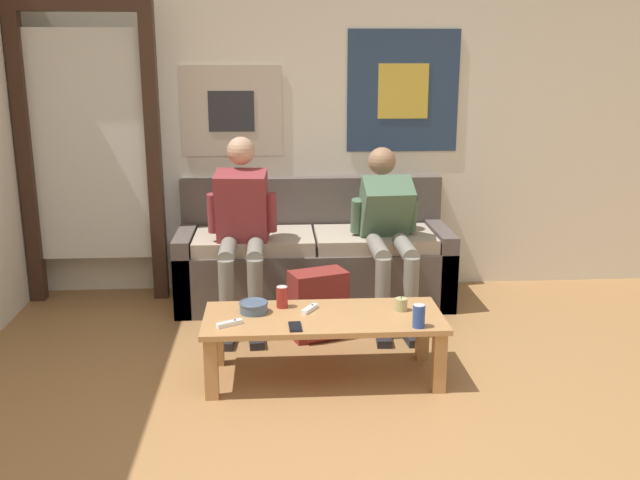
{
  "coord_description": "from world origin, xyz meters",
  "views": [
    {
      "loc": [
        -0.4,
        -2.66,
        1.76
      ],
      "look_at": [
        -0.12,
        1.5,
        0.68
      ],
      "focal_mm": 40.0,
      "sensor_mm": 36.0,
      "label": 1
    }
  ],
  "objects_px": {
    "game_controller_near_left": "(230,324)",
    "cell_phone": "(295,327)",
    "couch": "(314,260)",
    "drink_can_red": "(282,297)",
    "ceramic_bowl": "(254,306)",
    "game_controller_near_right": "(310,309)",
    "pillar_candle": "(401,304)",
    "person_seated_teen": "(388,226)",
    "coffee_table": "(323,325)",
    "person_seated_adult": "(242,225)",
    "backpack": "(319,306)",
    "drink_can_blue": "(419,316)"
  },
  "relations": [
    {
      "from": "coffee_table",
      "to": "game_controller_near_left",
      "type": "bearing_deg",
      "value": -166.67
    },
    {
      "from": "pillar_candle",
      "to": "game_controller_near_right",
      "type": "xyz_separation_m",
      "value": [
        -0.51,
        0.03,
        -0.02
      ]
    },
    {
      "from": "person_seated_teen",
      "to": "game_controller_near_left",
      "type": "bearing_deg",
      "value": -132.78
    },
    {
      "from": "person_seated_teen",
      "to": "game_controller_near_right",
      "type": "relative_size",
      "value": 8.04
    },
    {
      "from": "person_seated_adult",
      "to": "cell_phone",
      "type": "distance_m",
      "value": 1.18
    },
    {
      "from": "person_seated_adult",
      "to": "person_seated_teen",
      "type": "xyz_separation_m",
      "value": [
        0.98,
        0.05,
        -0.04
      ]
    },
    {
      "from": "game_controller_near_left",
      "to": "cell_phone",
      "type": "height_order",
      "value": "game_controller_near_left"
    },
    {
      "from": "person_seated_adult",
      "to": "drink_can_red",
      "type": "bearing_deg",
      "value": -72.07
    },
    {
      "from": "game_controller_near_right",
      "to": "coffee_table",
      "type": "bearing_deg",
      "value": -46.78
    },
    {
      "from": "ceramic_bowl",
      "to": "person_seated_adult",
      "type": "bearing_deg",
      "value": 96.16
    },
    {
      "from": "ceramic_bowl",
      "to": "drink_can_blue",
      "type": "distance_m",
      "value": 0.92
    },
    {
      "from": "drink_can_red",
      "to": "game_controller_near_left",
      "type": "height_order",
      "value": "drink_can_red"
    },
    {
      "from": "ceramic_bowl",
      "to": "couch",
      "type": "bearing_deg",
      "value": 71.95
    },
    {
      "from": "drink_can_blue",
      "to": "drink_can_red",
      "type": "xyz_separation_m",
      "value": [
        -0.71,
        0.35,
        0.0
      ]
    },
    {
      "from": "person_seated_adult",
      "to": "game_controller_near_right",
      "type": "relative_size",
      "value": 8.76
    },
    {
      "from": "coffee_table",
      "to": "cell_phone",
      "type": "distance_m",
      "value": 0.24
    },
    {
      "from": "person_seated_teen",
      "to": "game_controller_near_right",
      "type": "xyz_separation_m",
      "value": [
        -0.58,
        -0.9,
        -0.26
      ]
    },
    {
      "from": "couch",
      "to": "person_seated_adult",
      "type": "distance_m",
      "value": 0.74
    },
    {
      "from": "cell_phone",
      "to": "backpack",
      "type": "bearing_deg",
      "value": 77.17
    },
    {
      "from": "coffee_table",
      "to": "drink_can_red",
      "type": "relative_size",
      "value": 10.66
    },
    {
      "from": "drink_can_blue",
      "to": "ceramic_bowl",
      "type": "bearing_deg",
      "value": 162.48
    },
    {
      "from": "person_seated_adult",
      "to": "drink_can_blue",
      "type": "xyz_separation_m",
      "value": [
        0.97,
        -1.13,
        -0.24
      ]
    },
    {
      "from": "drink_can_blue",
      "to": "game_controller_near_right",
      "type": "bearing_deg",
      "value": 153.23
    },
    {
      "from": "ceramic_bowl",
      "to": "game_controller_near_right",
      "type": "relative_size",
      "value": 1.16
    },
    {
      "from": "drink_can_red",
      "to": "game_controller_near_left",
      "type": "distance_m",
      "value": 0.39
    },
    {
      "from": "backpack",
      "to": "ceramic_bowl",
      "type": "height_order",
      "value": "backpack"
    },
    {
      "from": "couch",
      "to": "drink_can_red",
      "type": "relative_size",
      "value": 15.82
    },
    {
      "from": "coffee_table",
      "to": "game_controller_near_left",
      "type": "height_order",
      "value": "game_controller_near_left"
    },
    {
      "from": "cell_phone",
      "to": "game_controller_near_right",
      "type": "bearing_deg",
      "value": 69.98
    },
    {
      "from": "person_seated_teen",
      "to": "ceramic_bowl",
      "type": "relative_size",
      "value": 6.94
    },
    {
      "from": "couch",
      "to": "drink_can_blue",
      "type": "xyz_separation_m",
      "value": [
        0.47,
        -1.53,
        0.13
      ]
    },
    {
      "from": "ceramic_bowl",
      "to": "drink_can_blue",
      "type": "bearing_deg",
      "value": -17.52
    },
    {
      "from": "person_seated_adult",
      "to": "coffee_table",
      "type": "bearing_deg",
      "value": -62.72
    },
    {
      "from": "backpack",
      "to": "game_controller_near_right",
      "type": "relative_size",
      "value": 3.11
    },
    {
      "from": "ceramic_bowl",
      "to": "game_controller_near_left",
      "type": "relative_size",
      "value": 1.15
    },
    {
      "from": "coffee_table",
      "to": "game_controller_near_left",
      "type": "distance_m",
      "value": 0.53
    },
    {
      "from": "person_seated_teen",
      "to": "backpack",
      "type": "height_order",
      "value": "person_seated_teen"
    },
    {
      "from": "game_controller_near_right",
      "to": "couch",
      "type": "bearing_deg",
      "value": 85.64
    },
    {
      "from": "drink_can_blue",
      "to": "game_controller_near_left",
      "type": "bearing_deg",
      "value": 175.09
    },
    {
      "from": "coffee_table",
      "to": "couch",
      "type": "bearing_deg",
      "value": 88.99
    },
    {
      "from": "ceramic_bowl",
      "to": "pillar_candle",
      "type": "distance_m",
      "value": 0.83
    },
    {
      "from": "couch",
      "to": "pillar_candle",
      "type": "height_order",
      "value": "couch"
    },
    {
      "from": "pillar_candle",
      "to": "coffee_table",
      "type": "bearing_deg",
      "value": -173.57
    },
    {
      "from": "ceramic_bowl",
      "to": "drink_can_red",
      "type": "bearing_deg",
      "value": 25.72
    },
    {
      "from": "drink_can_red",
      "to": "drink_can_blue",
      "type": "bearing_deg",
      "value": -26.29
    },
    {
      "from": "cell_phone",
      "to": "person_seated_teen",
      "type": "bearing_deg",
      "value": 59.8
    },
    {
      "from": "couch",
      "to": "cell_phone",
      "type": "relative_size",
      "value": 14.17
    },
    {
      "from": "cell_phone",
      "to": "game_controller_near_left",
      "type": "bearing_deg",
      "value": 171.65
    },
    {
      "from": "coffee_table",
      "to": "backpack",
      "type": "xyz_separation_m",
      "value": [
        0.01,
        0.59,
        -0.1
      ]
    },
    {
      "from": "coffee_table",
      "to": "person_seated_adult",
      "type": "height_order",
      "value": "person_seated_adult"
    }
  ]
}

